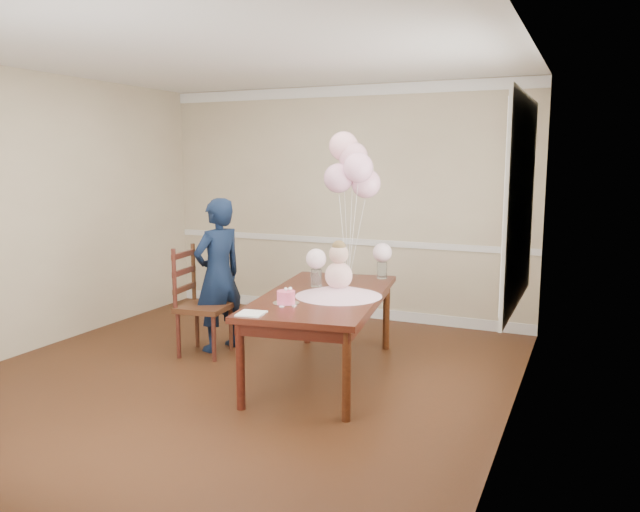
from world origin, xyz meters
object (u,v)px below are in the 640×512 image
Objects in this scene: birthday_cake at (286,297)px; dining_chair_seat at (204,307)px; dining_table_top at (323,296)px; woman at (218,275)px.

birthday_cake is 1.31m from dining_chair_seat.
dining_chair_seat is at bearing 155.04° from birthday_cake.
dining_table_top is 1.30m from dining_chair_seat.
woman is (-1.24, 0.27, 0.05)m from dining_table_top.
dining_table_top is at bearing -10.49° from dining_chair_seat.
dining_table_top reaches higher than dining_chair_seat.
woman is at bearing 146.73° from birthday_cake.
birthday_cake reaches higher than dining_table_top.
dining_table_top is at bearing 74.81° from birthday_cake.
birthday_cake is at bearing -113.96° from dining_table_top.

